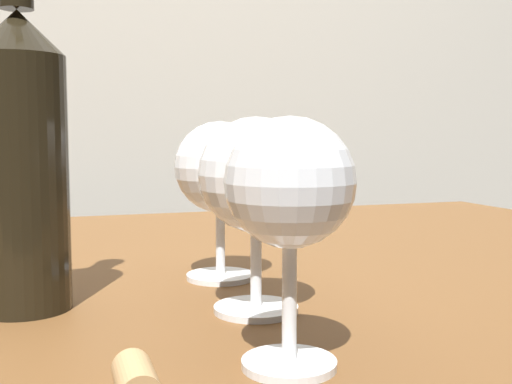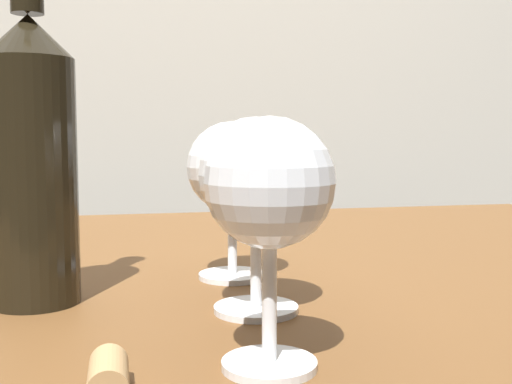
# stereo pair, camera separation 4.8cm
# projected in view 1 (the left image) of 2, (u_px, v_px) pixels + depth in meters

# --- Properties ---
(dining_table) EXTENTS (1.41, 0.89, 0.72)m
(dining_table) POSITION_uv_depth(u_px,v_px,m) (170.00, 338.00, 0.68)
(dining_table) COLOR brown
(dining_table) RESTS_ON ground_plane
(wine_glass_pinot) EXTENTS (0.08, 0.08, 0.15)m
(wine_glass_pinot) POSITION_uv_depth(u_px,v_px,m) (290.00, 189.00, 0.36)
(wine_glass_pinot) COLOR white
(wine_glass_pinot) RESTS_ON dining_table
(wine_glass_merlot) EXTENTS (0.09, 0.09, 0.15)m
(wine_glass_merlot) POSITION_uv_depth(u_px,v_px,m) (256.00, 178.00, 0.48)
(wine_glass_merlot) COLOR white
(wine_glass_merlot) RESTS_ON dining_table
(wine_glass_port) EXTENTS (0.09, 0.09, 0.15)m
(wine_glass_port) POSITION_uv_depth(u_px,v_px,m) (220.00, 171.00, 0.59)
(wine_glass_port) COLOR white
(wine_glass_port) RESTS_ON dining_table
(wine_bottle) EXTENTS (0.07, 0.07, 0.32)m
(wine_bottle) POSITION_uv_depth(u_px,v_px,m) (22.00, 154.00, 0.49)
(wine_bottle) COLOR black
(wine_bottle) RESTS_ON dining_table
(cork) EXTENTS (0.02, 0.04, 0.02)m
(cork) POSITION_uv_depth(u_px,v_px,m) (136.00, 381.00, 0.32)
(cork) COLOR tan
(cork) RESTS_ON dining_table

